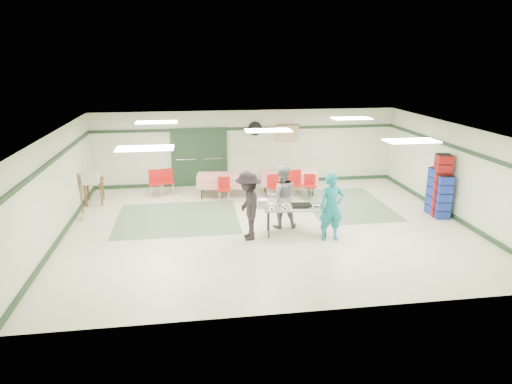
{
  "coord_description": "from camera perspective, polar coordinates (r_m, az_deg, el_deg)",
  "views": [
    {
      "loc": [
        -2.06,
        -11.76,
        4.56
      ],
      "look_at": [
        -0.37,
        -0.3,
        1.09
      ],
      "focal_mm": 32.0,
      "sensor_mm": 36.0,
      "label": 1
    }
  ],
  "objects": [
    {
      "name": "dining_table_b",
      "position": [
        15.32,
        -3.98,
        1.52
      ],
      "size": [
        1.87,
        0.99,
        0.77
      ],
      "rotation": [
        0.0,
        0.0,
        -0.11
      ],
      "color": "red",
      "rests_on": "floor"
    },
    {
      "name": "sheet_tray_right",
      "position": [
        12.09,
        7.77,
        -1.76
      ],
      "size": [
        0.6,
        0.49,
        0.02
      ],
      "primitive_type": "cube",
      "rotation": [
        0.0,
        0.0,
        -0.12
      ],
      "color": "silver",
      "rests_on": "serving_table"
    },
    {
      "name": "wall_left",
      "position": [
        12.66,
        -23.85,
        0.52
      ],
      "size": [
        0.0,
        9.0,
        9.0
      ],
      "primitive_type": "plane",
      "rotation": [
        1.57,
        0.0,
        1.57
      ],
      "color": "silver",
      "rests_on": "floor"
    },
    {
      "name": "double_door_left",
      "position": [
        16.57,
        -8.72,
        4.24
      ],
      "size": [
        0.9,
        0.06,
        2.1
      ],
      "primitive_type": "cube",
      "color": "gray",
      "rests_on": "floor"
    },
    {
      "name": "wall_back",
      "position": [
        16.7,
        -1.16,
        5.57
      ],
      "size": [
        11.0,
        0.0,
        11.0
      ],
      "primitive_type": "plane",
      "rotation": [
        1.57,
        0.0,
        0.0
      ],
      "color": "silver",
      "rests_on": "floor"
    },
    {
      "name": "trim_right",
      "position": [
        14.19,
        23.93,
        5.04
      ],
      "size": [
        0.06,
        9.0,
        0.1
      ],
      "primitive_type": "cube",
      "rotation": [
        0.0,
        0.0,
        1.57
      ],
      "color": "#1E3721",
      "rests_on": "wall_back"
    },
    {
      "name": "wall_fan",
      "position": [
        16.56,
        -0.11,
        7.94
      ],
      "size": [
        0.5,
        0.1,
        0.5
      ],
      "primitive_type": "cylinder",
      "rotation": [
        1.57,
        0.0,
        0.0
      ],
      "color": "black",
      "rests_on": "wall_back"
    },
    {
      "name": "chair_d",
      "position": [
        14.78,
        -4.02,
        0.65
      ],
      "size": [
        0.42,
        0.42,
        0.81
      ],
      "rotation": [
        0.0,
        0.0,
        -0.11
      ],
      "color": "#B21A0E",
      "rests_on": "floor"
    },
    {
      "name": "sheet_tray_left",
      "position": [
        11.81,
        2.76,
        -2.07
      ],
      "size": [
        0.6,
        0.48,
        0.02
      ],
      "primitive_type": "cube",
      "rotation": [
        0.0,
        0.0,
        -0.12
      ],
      "color": "silver",
      "rests_on": "serving_table"
    },
    {
      "name": "door_frame",
      "position": [
        16.56,
        -7.09,
        4.29
      ],
      "size": [
        2.0,
        0.03,
        2.15
      ],
      "primitive_type": "cube",
      "color": "#1E3721",
      "rests_on": "floor"
    },
    {
      "name": "crate_stack_blue_a",
      "position": [
        14.27,
        22.35,
        -0.54
      ],
      "size": [
        0.46,
        0.46,
        1.29
      ],
      "primitive_type": "cube",
      "rotation": [
        0.0,
        0.0,
        -0.17
      ],
      "color": "#193897",
      "rests_on": "floor"
    },
    {
      "name": "floor",
      "position": [
        12.78,
        1.44,
        -4.25
      ],
      "size": [
        11.0,
        11.0,
        0.0
      ],
      "primitive_type": "plane",
      "color": "beige",
      "rests_on": "ground"
    },
    {
      "name": "office_printer",
      "position": [
        15.04,
        -20.0,
        1.67
      ],
      "size": [
        0.48,
        0.43,
        0.37
      ],
      "primitive_type": "cube",
      "rotation": [
        0.0,
        0.0,
        -0.04
      ],
      "color": "#B4B3AF",
      "rests_on": "printer_table"
    },
    {
      "name": "chair_a",
      "position": [
        15.13,
        4.93,
        1.33
      ],
      "size": [
        0.46,
        0.46,
        0.94
      ],
      "rotation": [
        0.0,
        0.0,
        0.06
      ],
      "color": "#B21A0E",
      "rests_on": "floor"
    },
    {
      "name": "chair_loose_a",
      "position": [
        15.77,
        -11.04,
        1.61
      ],
      "size": [
        0.47,
        0.47,
        0.89
      ],
      "rotation": [
        0.0,
        0.0,
        0.15
      ],
      "color": "#B21A0E",
      "rests_on": "floor"
    },
    {
      "name": "broom",
      "position": [
        14.05,
        -21.08,
        -0.37
      ],
      "size": [
        0.08,
        0.22,
        1.37
      ],
      "primitive_type": "cylinder",
      "rotation": [
        0.14,
        0.0,
        0.23
      ],
      "color": "brown",
      "rests_on": "floor"
    },
    {
      "name": "volunteer_grey",
      "position": [
        12.45,
        3.23,
        -0.56
      ],
      "size": [
        0.87,
        0.69,
        1.76
      ],
      "primitive_type": "imported",
      "rotation": [
        0.0,
        0.0,
        3.12
      ],
      "color": "gray",
      "rests_on": "floor"
    },
    {
      "name": "chair_loose_b",
      "position": [
        15.6,
        -12.48,
        1.42
      ],
      "size": [
        0.45,
        0.45,
        0.92
      ],
      "rotation": [
        0.0,
        0.0,
        0.05
      ],
      "color": "#B21A0E",
      "rests_on": "floor"
    },
    {
      "name": "volunteer_teal",
      "position": [
        11.72,
        9.42,
        -1.89
      ],
      "size": [
        0.64,
        0.42,
        1.75
      ],
      "primitive_type": "imported",
      "rotation": [
        0.0,
        0.0,
        -0.01
      ],
      "color": "#137682",
      "rests_on": "floor"
    },
    {
      "name": "ceiling",
      "position": [
        12.08,
        1.54,
        7.8
      ],
      "size": [
        11.0,
        11.0,
        0.0
      ],
      "primitive_type": "plane",
      "rotation": [
        3.14,
        0.0,
        0.0
      ],
      "color": "silver",
      "rests_on": "wall_back"
    },
    {
      "name": "crate_stack_red",
      "position": [
        14.36,
        22.09,
        0.76
      ],
      "size": [
        0.49,
        0.49,
        1.86
      ],
      "primitive_type": "cube",
      "rotation": [
        0.0,
        0.0,
        -0.21
      ],
      "color": "maroon",
      "rests_on": "floor"
    },
    {
      "name": "trim_left",
      "position": [
        12.49,
        -24.09,
        3.61
      ],
      "size": [
        0.06,
        9.0,
        0.1
      ],
      "primitive_type": "cube",
      "rotation": [
        0.0,
        0.0,
        1.57
      ],
      "color": "#1E3721",
      "rests_on": "wall_back"
    },
    {
      "name": "printer_table",
      "position": [
        15.46,
        -19.64,
        0.99
      ],
      "size": [
        0.67,
        0.96,
        0.74
      ],
      "rotation": [
        0.0,
        0.0,
        0.1
      ],
      "color": "brown",
      "rests_on": "floor"
    },
    {
      "name": "sheet_tray_mid",
      "position": [
        12.04,
        4.24,
        -1.72
      ],
      "size": [
        0.59,
        0.48,
        0.02
      ],
      "primitive_type": "cube",
      "rotation": [
        0.0,
        0.0,
        -0.12
      ],
      "color": "silver",
      "rests_on": "serving_table"
    },
    {
      "name": "chair_c",
      "position": [
        15.26,
        6.75,
        1.05
      ],
      "size": [
        0.41,
        0.41,
        0.79
      ],
      "rotation": [
        0.0,
        0.0,
        -0.1
      ],
      "color": "#B21A0E",
      "rests_on": "floor"
    },
    {
      "name": "baseboard_right",
      "position": [
        14.67,
        23.03,
        -2.58
      ],
      "size": [
        0.06,
        9.0,
        0.12
      ],
      "primitive_type": "cube",
      "rotation": [
        0.0,
        0.0,
        1.57
      ],
      "color": "#1E3721",
      "rests_on": "floor"
    },
    {
      "name": "wall_right",
      "position": [
        14.34,
        23.71,
        2.3
      ],
      "size": [
        0.0,
        9.0,
        9.0
      ],
      "primitive_type": "plane",
      "rotation": [
        1.57,
        0.0,
        -1.57
      ],
      "color": "silver",
      "rests_on": "floor"
    },
    {
      "name": "volunteer_dark",
      "position": [
        11.62,
        -0.98,
        -1.73
      ],
      "size": [
        0.73,
        1.19,
        1.79
      ],
      "primitive_type": "imported",
      "rotation": [
        0.0,
        0.0,
        -1.51
      ],
      "color": "black",
      "rests_on": "floor"
    },
    {
      "name": "wall_front",
      "position": [
        8.2,
        6.9,
        -6.52
      ],
      "size": [
        11.0,
        0.0,
        11.0
      ],
      "primitive_type": "plane",
      "rotation": [
        -1.57,
        0.0,
        0.0
      ],
      "color": "silver",
      "rests_on": "floor"
    },
    {
      "name": "double_door_right",
      "position": [
        16.59,
        -5.43,
        4.37
      ],
      "size": [
        0.9,
        0.06,
        2.1
      ],
      "primitive_type": "cube",
      "color": "gray",
      "rests_on": "floor"
    },
    {
      "name": "trim_back",
      "position": [
        16.55,
        -1.16,
        7.93
      ],
      "size": [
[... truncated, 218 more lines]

